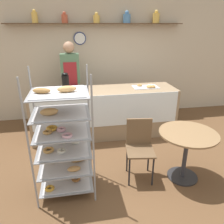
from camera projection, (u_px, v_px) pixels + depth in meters
ground_plane at (117, 170)px, 3.37m from camera, size 14.00×14.00×0.00m
back_wall at (97, 58)px, 5.00m from camera, size 10.00×0.30×2.70m
display_counter at (105, 112)px, 4.34m from camera, size 2.78×0.74×0.94m
pastry_rack at (63, 140)px, 2.73m from camera, size 0.72×0.61×1.63m
person_worker at (71, 81)px, 4.56m from camera, size 0.37×0.23×1.78m
cafe_table at (187, 144)px, 3.02m from camera, size 0.79×0.79×0.73m
cafe_chair at (139, 143)px, 3.09m from camera, size 0.43×0.43×0.87m
coffee_carafe at (66, 82)px, 4.05m from camera, size 0.13×0.13×0.34m
donut_tray_counter at (147, 86)px, 4.31m from camera, size 0.50×0.31×0.05m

